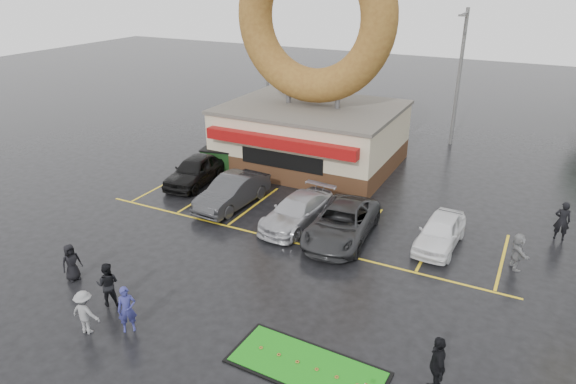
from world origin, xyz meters
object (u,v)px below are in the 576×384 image
at_px(donut_shop, 312,93).
at_px(car_grey, 342,223).
at_px(streetlight_mid, 459,75).
at_px(car_white, 440,232).
at_px(car_dgrey, 232,192).
at_px(person_cameraman, 437,365).
at_px(car_silver, 297,211).
at_px(car_black, 195,170).
at_px(putting_green, 307,367).
at_px(streetlight_left, 266,61).
at_px(person_blue, 127,309).
at_px(dumpster, 218,160).

xyz_separation_m(donut_shop, car_grey, (5.26, -8.20, -3.72)).
xyz_separation_m(streetlight_mid, car_grey, (-1.74, -16.15, -4.03)).
bearing_deg(donut_shop, car_grey, -57.33).
bearing_deg(car_white, donut_shop, 146.13).
height_order(car_dgrey, person_cameraman, person_cameraman).
bearing_deg(car_silver, person_cameraman, -37.74).
bearing_deg(car_silver, car_dgrey, 179.73).
xyz_separation_m(streetlight_mid, car_black, (-11.48, -13.85, -3.99)).
bearing_deg(putting_green, streetlight_left, 121.65).
relative_size(streetlight_left, car_dgrey, 1.90).
height_order(car_black, person_cameraman, person_cameraman).
bearing_deg(person_blue, car_grey, 22.27).
xyz_separation_m(car_silver, dumpster, (-7.40, 4.33, -0.05)).
relative_size(car_black, person_blue, 2.77).
distance_m(donut_shop, car_white, 12.24).
height_order(person_blue, dumpster, person_blue).
height_order(streetlight_left, car_grey, streetlight_left).
height_order(car_silver, car_white, car_silver).
height_order(car_grey, car_white, car_grey).
bearing_deg(person_blue, streetlight_mid, 32.69).
xyz_separation_m(dumpster, putting_green, (11.89, -12.83, -0.61)).
relative_size(car_black, car_grey, 0.86).
height_order(car_dgrey, car_white, car_dgrey).
xyz_separation_m(person_cameraman, putting_green, (-3.64, -0.79, -0.92)).
distance_m(streetlight_left, car_grey, 19.90).
xyz_separation_m(car_dgrey, putting_green, (8.37, -8.92, -0.74)).
height_order(donut_shop, car_black, donut_shop).
height_order(streetlight_left, car_white, streetlight_left).
distance_m(streetlight_mid, person_blue, 26.36).
xyz_separation_m(donut_shop, car_silver, (2.90, -7.90, -3.77)).
height_order(streetlight_left, car_black, streetlight_left).
relative_size(streetlight_left, person_blue, 5.37).
bearing_deg(dumpster, streetlight_left, 91.63).
relative_size(streetlight_left, person_cameraman, 4.68).
xyz_separation_m(donut_shop, person_cameraman, (11.03, -15.62, -3.50)).
bearing_deg(putting_green, car_grey, 104.58).
xyz_separation_m(streetlight_mid, car_silver, (-4.10, -15.85, -4.09)).
distance_m(car_white, dumpster, 14.25).
relative_size(car_dgrey, dumpster, 2.64).
bearing_deg(streetlight_left, streetlight_mid, 4.09).
height_order(car_dgrey, car_grey, car_dgrey).
bearing_deg(person_blue, car_dgrey, 58.21).
height_order(car_dgrey, car_silver, car_dgrey).
distance_m(car_black, car_grey, 10.01).
distance_m(donut_shop, car_dgrey, 8.40).
bearing_deg(streetlight_left, putting_green, -58.35).
height_order(dumpster, putting_green, dumpster).
distance_m(streetlight_mid, putting_green, 24.81).
xyz_separation_m(car_grey, car_white, (4.09, 1.27, -0.06)).
relative_size(donut_shop, car_silver, 2.82).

